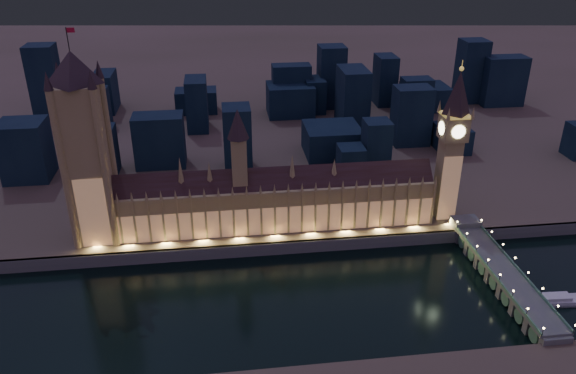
{
  "coord_description": "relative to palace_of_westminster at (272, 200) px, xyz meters",
  "views": [
    {
      "loc": [
        -33.31,
        -246.58,
        185.83
      ],
      "look_at": [
        5.0,
        55.0,
        38.0
      ],
      "focal_mm": 35.0,
      "sensor_mm": 36.0,
      "label": 1
    }
  ],
  "objects": [
    {
      "name": "north_bank",
      "position": [
        4.4,
        458.25,
        -22.37
      ],
      "size": [
        2000.0,
        960.0,
        8.0
      ],
      "primitive_type": "cube",
      "color": "#3F3E2C",
      "rests_on": "ground"
    },
    {
      "name": "elizabeth_tower",
      "position": [
        112.4,
        0.17,
        38.35
      ],
      "size": [
        18.0,
        18.0,
        102.05
      ],
      "color": "#8A8352",
      "rests_on": "north_bank"
    },
    {
      "name": "victoria_tower",
      "position": [
        -105.6,
        0.17,
        44.0
      ],
      "size": [
        31.68,
        31.68,
        125.53
      ],
      "color": "#8A8352",
      "rests_on": "north_bank"
    },
    {
      "name": "embankment_wall",
      "position": [
        4.4,
        -20.75,
        -22.37
      ],
      "size": [
        2000.0,
        2.5,
        8.0
      ],
      "primitive_type": "cube",
      "color": "#43554E",
      "rests_on": "ground"
    },
    {
      "name": "palace_of_westminster",
      "position": [
        0.0,
        0.0,
        0.0
      ],
      "size": [
        202.0,
        21.55,
        78.0
      ],
      "color": "#8A8352",
      "rests_on": "north_bank"
    },
    {
      "name": "westminster_bridge",
      "position": [
        121.03,
        -65.21,
        -20.37
      ],
      "size": [
        16.65,
        113.0,
        15.9
      ],
      "color": "#43554E",
      "rests_on": "ground"
    },
    {
      "name": "river_boat",
      "position": [
        138.37,
        -86.27,
        -24.81
      ],
      "size": [
        44.72,
        12.87,
        4.5
      ],
      "color": "#43554E",
      "rests_on": "ground"
    },
    {
      "name": "ground_plane",
      "position": [
        4.4,
        -61.75,
        -26.37
      ],
      "size": [
        2000.0,
        2000.0,
        0.0
      ],
      "primitive_type": "plane",
      "color": "black",
      "rests_on": "ground"
    },
    {
      "name": "city_backdrop",
      "position": [
        41.86,
        182.99,
        3.25
      ],
      "size": [
        485.84,
        215.63,
        69.96
      ],
      "color": "black",
      "rests_on": "north_bank"
    }
  ]
}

